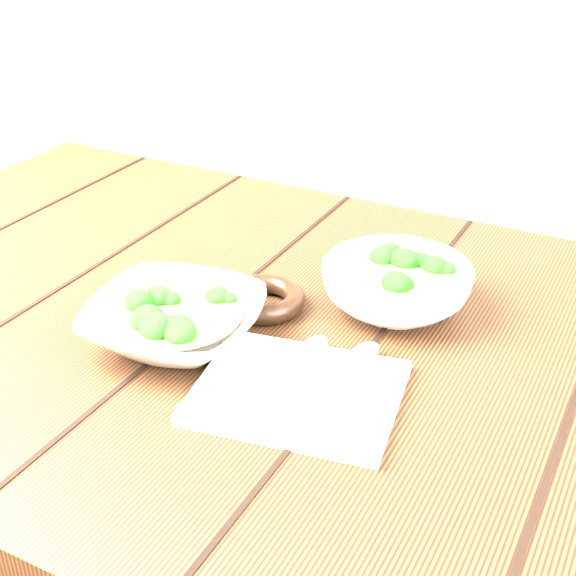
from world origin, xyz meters
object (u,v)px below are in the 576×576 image
at_px(table, 232,394).
at_px(napkin, 298,392).
at_px(trivet, 263,299).
at_px(soup_bowl_front, 174,320).
at_px(soup_bowl_back, 396,286).

xyz_separation_m(table, napkin, (0.15, -0.11, 0.13)).
bearing_deg(napkin, table, 133.87).
bearing_deg(trivet, table, -137.91).
xyz_separation_m(soup_bowl_front, trivet, (0.05, 0.11, -0.01)).
distance_m(soup_bowl_front, napkin, 0.17).
bearing_deg(soup_bowl_front, trivet, 64.13).
relative_size(soup_bowl_front, trivet, 2.19).
bearing_deg(table, napkin, -36.46).
bearing_deg(napkin, trivet, 120.47).
bearing_deg(table, trivet, 42.09).
relative_size(trivet, napkin, 0.50).
relative_size(table, trivet, 11.77).
bearing_deg(soup_bowl_front, table, 75.49).
bearing_deg(soup_bowl_back, trivet, -152.09).
bearing_deg(table, soup_bowl_front, -104.51).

